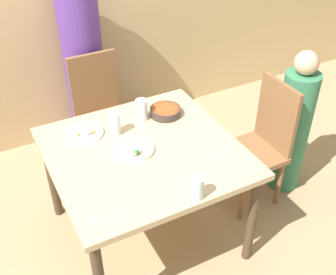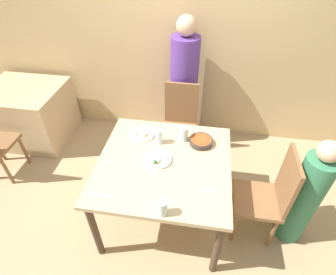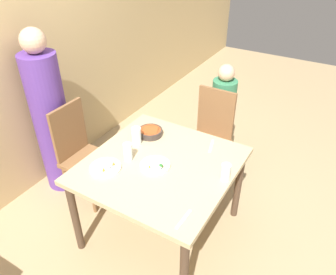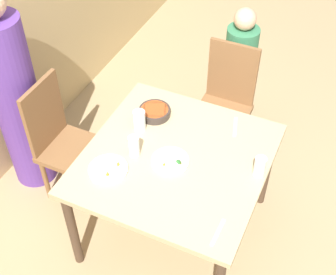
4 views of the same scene
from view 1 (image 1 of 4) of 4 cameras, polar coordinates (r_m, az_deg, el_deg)
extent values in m
plane|color=tan|center=(3.06, -2.78, -12.80)|extent=(10.00, 10.00, 0.00)
cube|color=tan|center=(2.55, -3.25, -2.05)|extent=(1.12, 1.09, 0.04)
cylinder|color=#4C3828|center=(2.71, 11.31, -10.84)|extent=(0.06, 0.06, 0.71)
cylinder|color=#4C3828|center=(3.05, -15.49, -5.18)|extent=(0.06, 0.06, 0.71)
cylinder|color=#4C3828|center=(3.30, 1.25, -0.03)|extent=(0.06, 0.06, 0.71)
cube|color=brown|center=(3.36, -8.47, 1.67)|extent=(0.40, 0.40, 0.04)
cube|color=brown|center=(3.37, -10.00, 7.14)|extent=(0.38, 0.03, 0.52)
cylinder|color=brown|center=(3.33, -9.78, -3.65)|extent=(0.04, 0.04, 0.40)
cylinder|color=brown|center=(3.41, -4.58, -2.04)|extent=(0.04, 0.04, 0.40)
cylinder|color=brown|center=(3.58, -11.55, -0.62)|extent=(0.04, 0.04, 0.40)
cylinder|color=brown|center=(3.66, -6.67, 0.81)|extent=(0.04, 0.04, 0.40)
cube|color=brown|center=(3.09, 11.16, -2.22)|extent=(0.40, 0.40, 0.04)
cube|color=brown|center=(3.03, 14.55, 2.92)|extent=(0.03, 0.38, 0.52)
cylinder|color=brown|center=(3.25, 6.65, -4.53)|extent=(0.04, 0.04, 0.40)
cylinder|color=brown|center=(3.06, 10.05, -8.08)|extent=(0.04, 0.04, 0.40)
cylinder|color=brown|center=(3.41, 11.30, -2.79)|extent=(0.04, 0.04, 0.40)
cylinder|color=brown|center=(3.23, 14.81, -6.03)|extent=(0.04, 0.04, 0.40)
cylinder|color=#5B3893|center=(3.56, -11.15, 8.48)|extent=(0.32, 0.32, 1.38)
cylinder|color=#387F56|center=(3.26, 16.40, 0.61)|extent=(0.25, 0.25, 0.98)
sphere|color=#DBAD89|center=(2.97, 18.27, 9.60)|extent=(0.17, 0.17, 0.17)
cylinder|color=#3D332D|center=(2.84, -0.35, 3.53)|extent=(0.21, 0.21, 0.05)
cylinder|color=#BC5123|center=(2.83, -0.35, 3.92)|extent=(0.18, 0.18, 0.01)
cylinder|color=white|center=(2.53, -4.47, -1.66)|extent=(0.23, 0.23, 0.02)
ellipsoid|color=white|center=(2.49, -4.74, -1.73)|extent=(0.09, 0.09, 0.03)
cone|color=orange|center=(2.52, -5.71, -1.46)|extent=(0.02, 0.02, 0.02)
sphere|color=#2D702D|center=(2.47, -4.25, -2.02)|extent=(0.03, 0.03, 0.03)
cone|color=orange|center=(2.47, -3.85, -2.08)|extent=(0.02, 0.02, 0.03)
cylinder|color=white|center=(2.71, -11.21, 0.58)|extent=(0.24, 0.24, 0.02)
ellipsoid|color=white|center=(2.70, -11.00, 1.00)|extent=(0.09, 0.09, 0.03)
cone|color=orange|center=(2.67, -12.01, 0.47)|extent=(0.02, 0.02, 0.03)
cone|color=orange|center=(2.68, -9.99, 0.82)|extent=(0.02, 0.02, 0.03)
cylinder|color=silver|center=(2.66, -7.17, 1.83)|extent=(0.07, 0.07, 0.14)
cylinder|color=silver|center=(2.19, 4.02, -6.81)|extent=(0.07, 0.07, 0.13)
cylinder|color=silver|center=(2.78, -3.60, 3.78)|extent=(0.08, 0.08, 0.14)
cube|color=silver|center=(2.14, -8.43, -10.87)|extent=(0.18, 0.02, 0.01)
cube|color=silver|center=(2.54, 7.35, -2.00)|extent=(0.18, 0.07, 0.01)
camera|label=2|loc=(1.12, 52.83, 25.15)|focal=28.00mm
camera|label=3|loc=(1.17, -77.69, 8.20)|focal=35.00mm
camera|label=4|loc=(1.55, -85.90, 27.28)|focal=50.00mm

